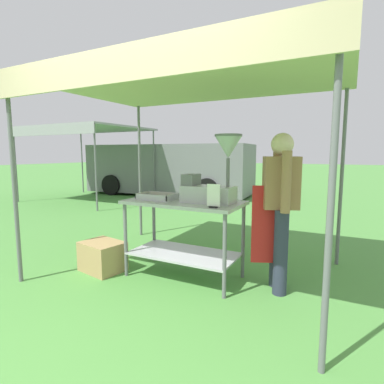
{
  "coord_description": "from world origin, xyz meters",
  "views": [
    {
      "loc": [
        1.63,
        -1.57,
        1.41
      ],
      "look_at": [
        -0.01,
        1.59,
        0.96
      ],
      "focal_mm": 28.66,
      "sensor_mm": 36.0,
      "label": 1
    }
  ],
  "objects_px": {
    "donut_cart": "(184,221)",
    "menu_sign": "(213,198)",
    "donut_fryer": "(214,176)",
    "stall_canopy": "(188,84)",
    "van_grey": "(169,169)",
    "neighbour_tent": "(85,130)",
    "supply_crate": "(103,256)",
    "donut_tray": "(157,198)",
    "vendor": "(280,204)"
  },
  "relations": [
    {
      "from": "donut_cart",
      "to": "menu_sign",
      "type": "bearing_deg",
      "value": -28.0
    },
    {
      "from": "menu_sign",
      "to": "donut_fryer",
      "type": "bearing_deg",
      "value": 112.61
    },
    {
      "from": "donut_fryer",
      "to": "stall_canopy",
      "type": "bearing_deg",
      "value": 167.74
    },
    {
      "from": "donut_fryer",
      "to": "van_grey",
      "type": "height_order",
      "value": "van_grey"
    },
    {
      "from": "van_grey",
      "to": "neighbour_tent",
      "type": "height_order",
      "value": "neighbour_tent"
    },
    {
      "from": "menu_sign",
      "to": "neighbour_tent",
      "type": "distance_m",
      "value": 7.17
    },
    {
      "from": "menu_sign",
      "to": "van_grey",
      "type": "xyz_separation_m",
      "value": [
        -4.37,
        6.27,
        -0.1
      ]
    },
    {
      "from": "stall_canopy",
      "to": "van_grey",
      "type": "relative_size",
      "value": 0.58
    },
    {
      "from": "supply_crate",
      "to": "neighbour_tent",
      "type": "xyz_separation_m",
      "value": [
        -4.43,
        4.02,
        1.91
      ]
    },
    {
      "from": "donut_cart",
      "to": "van_grey",
      "type": "xyz_separation_m",
      "value": [
        -3.9,
        6.02,
        0.23
      ]
    },
    {
      "from": "donut_cart",
      "to": "menu_sign",
      "type": "distance_m",
      "value": 0.63
    },
    {
      "from": "donut_cart",
      "to": "stall_canopy",
      "type": "bearing_deg",
      "value": 90.0
    },
    {
      "from": "neighbour_tent",
      "to": "menu_sign",
      "type": "bearing_deg",
      "value": -34.13
    },
    {
      "from": "van_grey",
      "to": "donut_fryer",
      "type": "bearing_deg",
      "value": -54.62
    },
    {
      "from": "menu_sign",
      "to": "neighbour_tent",
      "type": "bearing_deg",
      "value": 145.87
    },
    {
      "from": "donut_tray",
      "to": "vendor",
      "type": "height_order",
      "value": "vendor"
    },
    {
      "from": "supply_crate",
      "to": "neighbour_tent",
      "type": "height_order",
      "value": "neighbour_tent"
    },
    {
      "from": "donut_tray",
      "to": "donut_fryer",
      "type": "height_order",
      "value": "donut_fryer"
    },
    {
      "from": "stall_canopy",
      "to": "neighbour_tent",
      "type": "xyz_separation_m",
      "value": [
        -5.39,
        3.63,
        -0.07
      ]
    },
    {
      "from": "donut_cart",
      "to": "neighbour_tent",
      "type": "xyz_separation_m",
      "value": [
        -5.39,
        3.72,
        1.44
      ]
    },
    {
      "from": "donut_fryer",
      "to": "van_grey",
      "type": "distance_m",
      "value": 7.36
    },
    {
      "from": "donut_fryer",
      "to": "menu_sign",
      "type": "distance_m",
      "value": 0.35
    },
    {
      "from": "donut_cart",
      "to": "donut_fryer",
      "type": "distance_m",
      "value": 0.63
    },
    {
      "from": "donut_fryer",
      "to": "supply_crate",
      "type": "bearing_deg",
      "value": -166.53
    },
    {
      "from": "stall_canopy",
      "to": "van_grey",
      "type": "height_order",
      "value": "stall_canopy"
    },
    {
      "from": "donut_cart",
      "to": "van_grey",
      "type": "distance_m",
      "value": 7.17
    },
    {
      "from": "donut_fryer",
      "to": "donut_cart",
      "type": "bearing_deg",
      "value": -176.73
    },
    {
      "from": "stall_canopy",
      "to": "donut_fryer",
      "type": "distance_m",
      "value": 1.06
    },
    {
      "from": "vendor",
      "to": "van_grey",
      "type": "distance_m",
      "value": 7.66
    },
    {
      "from": "donut_cart",
      "to": "menu_sign",
      "type": "xyz_separation_m",
      "value": [
        0.47,
        -0.25,
        0.33
      ]
    },
    {
      "from": "menu_sign",
      "to": "neighbour_tent",
      "type": "relative_size",
      "value": 0.07
    },
    {
      "from": "van_grey",
      "to": "donut_tray",
      "type": "bearing_deg",
      "value": -59.5
    },
    {
      "from": "stall_canopy",
      "to": "vendor",
      "type": "xyz_separation_m",
      "value": [
        1.02,
        0.05,
        -1.26
      ]
    },
    {
      "from": "donut_cart",
      "to": "menu_sign",
      "type": "relative_size",
      "value": 5.65
    },
    {
      "from": "stall_canopy",
      "to": "menu_sign",
      "type": "xyz_separation_m",
      "value": [
        0.47,
        -0.35,
        -1.18
      ]
    },
    {
      "from": "stall_canopy",
      "to": "donut_tray",
      "type": "bearing_deg",
      "value": -155.43
    },
    {
      "from": "van_grey",
      "to": "neighbour_tent",
      "type": "relative_size",
      "value": 1.72
    },
    {
      "from": "menu_sign",
      "to": "vendor",
      "type": "bearing_deg",
      "value": 35.46
    },
    {
      "from": "supply_crate",
      "to": "van_grey",
      "type": "xyz_separation_m",
      "value": [
        -2.94,
        6.31,
        0.7
      ]
    },
    {
      "from": "donut_fryer",
      "to": "donut_tray",
      "type": "bearing_deg",
      "value": -173.98
    },
    {
      "from": "stall_canopy",
      "to": "supply_crate",
      "type": "bearing_deg",
      "value": -157.76
    },
    {
      "from": "donut_cart",
      "to": "donut_fryer",
      "type": "relative_size",
      "value": 1.82
    },
    {
      "from": "donut_cart",
      "to": "van_grey",
      "type": "height_order",
      "value": "van_grey"
    },
    {
      "from": "donut_fryer",
      "to": "vendor",
      "type": "height_order",
      "value": "vendor"
    },
    {
      "from": "donut_tray",
      "to": "menu_sign",
      "type": "height_order",
      "value": "menu_sign"
    },
    {
      "from": "supply_crate",
      "to": "donut_cart",
      "type": "bearing_deg",
      "value": 17.07
    },
    {
      "from": "stall_canopy",
      "to": "van_grey",
      "type": "distance_m",
      "value": 7.2
    },
    {
      "from": "donut_tray",
      "to": "van_grey",
      "type": "height_order",
      "value": "van_grey"
    },
    {
      "from": "donut_fryer",
      "to": "neighbour_tent",
      "type": "distance_m",
      "value": 6.9
    },
    {
      "from": "vendor",
      "to": "supply_crate",
      "type": "xyz_separation_m",
      "value": [
        -1.98,
        -0.44,
        -0.73
      ]
    }
  ]
}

